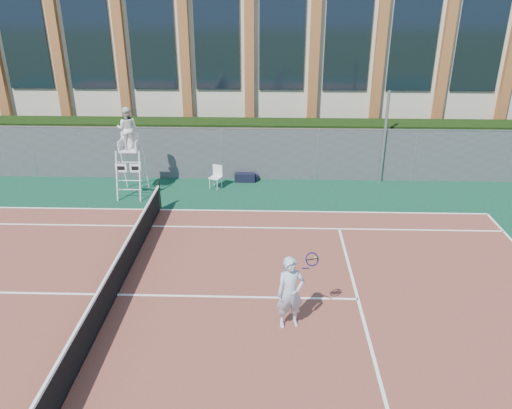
{
  "coord_description": "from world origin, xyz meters",
  "views": [
    {
      "loc": [
        4.07,
        -11.05,
        7.61
      ],
      "look_at": [
        3.62,
        3.0,
        1.39
      ],
      "focal_mm": 35.0,
      "sensor_mm": 36.0,
      "label": 1
    }
  ],
  "objects_px": {
    "plastic_chair": "(217,175)",
    "umpire_chair": "(128,131)",
    "steel_pole": "(384,138)",
    "tennis_player": "(290,293)"
  },
  "relations": [
    {
      "from": "steel_pole",
      "to": "plastic_chair",
      "type": "bearing_deg",
      "value": -172.37
    },
    {
      "from": "plastic_chair",
      "to": "steel_pole",
      "type": "bearing_deg",
      "value": 7.63
    },
    {
      "from": "steel_pole",
      "to": "tennis_player",
      "type": "bearing_deg",
      "value": -112.6
    },
    {
      "from": "umpire_chair",
      "to": "plastic_chair",
      "type": "xyz_separation_m",
      "value": [
        3.22,
        0.74,
        -2.0
      ]
    },
    {
      "from": "steel_pole",
      "to": "tennis_player",
      "type": "height_order",
      "value": "steel_pole"
    },
    {
      "from": "plastic_chair",
      "to": "umpire_chair",
      "type": "bearing_deg",
      "value": -166.99
    },
    {
      "from": "steel_pole",
      "to": "umpire_chair",
      "type": "bearing_deg",
      "value": -170.62
    },
    {
      "from": "steel_pole",
      "to": "plastic_chair",
      "type": "xyz_separation_m",
      "value": [
        -6.79,
        -0.91,
        -1.34
      ]
    },
    {
      "from": "umpire_chair",
      "to": "tennis_player",
      "type": "relative_size",
      "value": 1.89
    },
    {
      "from": "plastic_chair",
      "to": "tennis_player",
      "type": "xyz_separation_m",
      "value": [
        2.69,
        -8.92,
        0.4
      ]
    }
  ]
}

